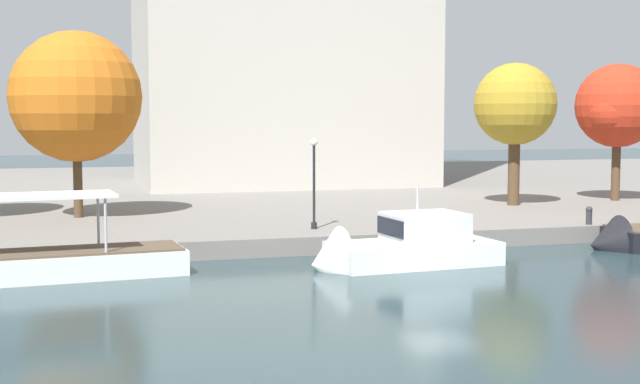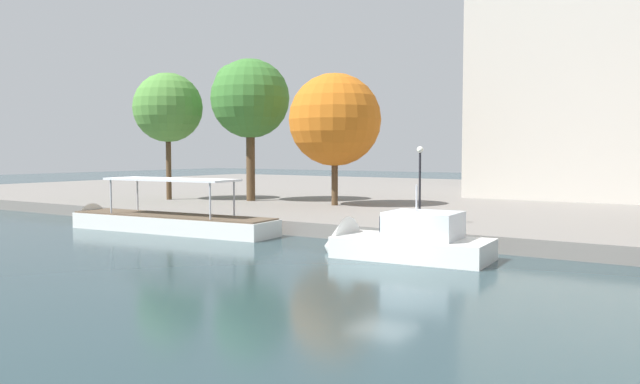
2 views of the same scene
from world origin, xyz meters
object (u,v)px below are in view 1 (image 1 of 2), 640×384
object	(u,v)px
mooring_bollard_0	(589,215)
tree_4	(517,106)
motor_yacht_1	(397,253)
lamp_post	(314,179)
tree_1	(77,95)
tree_2	(621,108)

from	to	relation	value
mooring_bollard_0	tree_4	size ratio (longest dim) A/B	0.11
tree_4	mooring_bollard_0	bearing A→B (deg)	-97.47
motor_yacht_1	lamp_post	distance (m)	6.64
tree_4	tree_1	bearing A→B (deg)	178.97
tree_1	tree_4	distance (m)	24.02
lamp_post	tree_4	bearing A→B (deg)	27.10
lamp_post	tree_4	xyz separation A→B (m)	(14.00, 7.16, 3.38)
mooring_bollard_0	motor_yacht_1	bearing A→B (deg)	-160.67
mooring_bollard_0	tree_4	xyz separation A→B (m)	(1.20, 9.18, 5.16)
motor_yacht_1	tree_4	world-z (taller)	tree_4
motor_yacht_1	tree_4	distance (m)	18.91
mooring_bollard_0	tree_4	bearing A→B (deg)	82.53
tree_4	lamp_post	bearing A→B (deg)	-152.90
mooring_bollard_0	tree_1	xyz separation A→B (m)	(-22.81, 9.61, 5.65)
lamp_post	tree_4	distance (m)	16.08
motor_yacht_1	lamp_post	bearing A→B (deg)	-78.89
mooring_bollard_0	tree_2	size ratio (longest dim) A/B	0.11
tree_1	lamp_post	bearing A→B (deg)	-37.16
lamp_post	tree_2	world-z (taller)	tree_2
motor_yacht_1	tree_1	bearing A→B (deg)	-53.84
lamp_post	tree_2	distance (m)	22.73
lamp_post	motor_yacht_1	bearing A→B (deg)	-74.16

